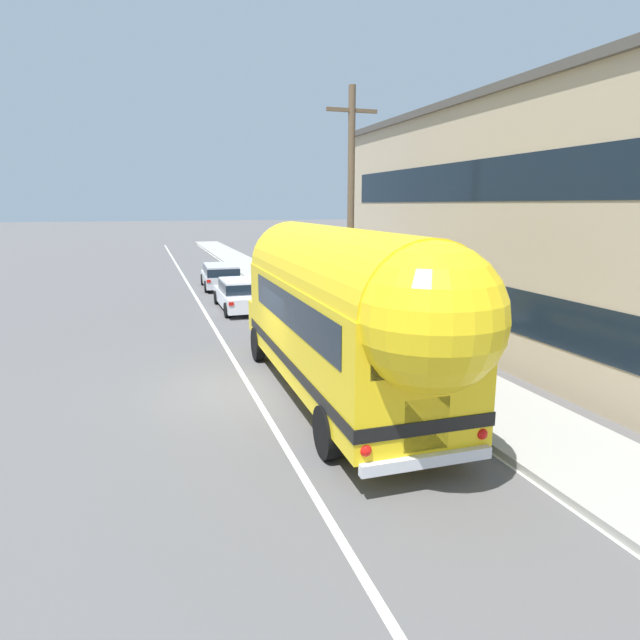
{
  "coord_description": "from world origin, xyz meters",
  "views": [
    {
      "loc": [
        -2.37,
        -12.85,
        4.61
      ],
      "look_at": [
        1.97,
        0.39,
        1.61
      ],
      "focal_mm": 30.12,
      "sensor_mm": 36.0,
      "label": 1
    }
  ],
  "objects_px": {
    "painted_bus": "(343,309)",
    "car_lead": "(241,293)",
    "utility_pole": "(351,210)",
    "car_second": "(221,274)"
  },
  "relations": [
    {
      "from": "painted_bus",
      "to": "car_lead",
      "type": "bearing_deg",
      "value": 90.96
    },
    {
      "from": "utility_pole",
      "to": "car_lead",
      "type": "bearing_deg",
      "value": 116.93
    },
    {
      "from": "car_lead",
      "to": "car_second",
      "type": "distance_m",
      "value": 6.45
    },
    {
      "from": "painted_bus",
      "to": "car_second",
      "type": "bearing_deg",
      "value": 90.61
    },
    {
      "from": "painted_bus",
      "to": "car_lead",
      "type": "xyz_separation_m",
      "value": [
        -0.21,
        12.45,
        -1.56
      ]
    },
    {
      "from": "painted_bus",
      "to": "car_second",
      "type": "relative_size",
      "value": 2.58
    },
    {
      "from": "car_second",
      "to": "utility_pole",
      "type": "bearing_deg",
      "value": -76.5
    },
    {
      "from": "painted_bus",
      "to": "car_second",
      "type": "distance_m",
      "value": 18.96
    },
    {
      "from": "car_lead",
      "to": "utility_pole",
      "type": "bearing_deg",
      "value": -63.07
    },
    {
      "from": "utility_pole",
      "to": "car_lead",
      "type": "distance_m",
      "value": 7.49
    }
  ]
}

